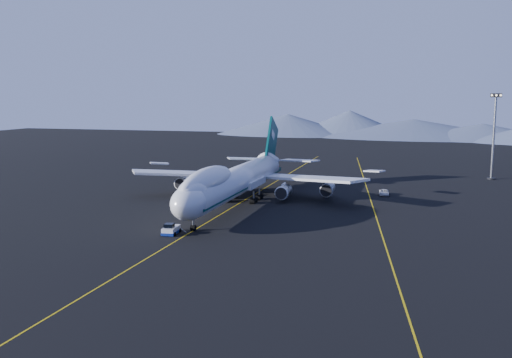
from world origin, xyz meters
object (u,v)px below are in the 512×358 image
(pushback_tug, at_px, (171,230))
(service_van, at_px, (384,192))
(floodlight_mast, at_px, (494,136))
(boeing_747, at_px, (237,180))

(pushback_tug, relative_size, service_van, 0.95)
(pushback_tug, xyz_separation_m, floodlight_mast, (64.44, 89.70, 12.39))
(service_van, relative_size, floodlight_mast, 0.20)
(boeing_747, bearing_deg, floodlight_mast, 44.24)
(pushback_tug, xyz_separation_m, service_van, (35.01, 52.35, 0.07))
(boeing_747, xyz_separation_m, service_van, (32.01, 22.47, -5.10))
(pushback_tug, height_order, service_van, pushback_tug)
(boeing_747, bearing_deg, pushback_tug, -95.73)
(pushback_tug, bearing_deg, boeing_747, 78.49)
(service_van, bearing_deg, floodlight_mast, 47.61)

